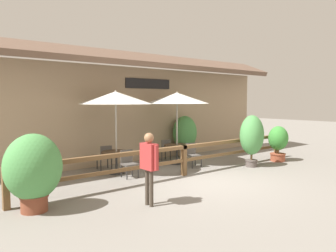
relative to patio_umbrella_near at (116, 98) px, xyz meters
name	(u,v)px	position (x,y,z in m)	size (l,w,h in m)	color
ground_plane	(208,182)	(1.49, -2.64, -2.43)	(60.00, 60.00, 0.00)	gray
building_facade	(130,105)	(1.49, 1.46, -0.26)	(14.28, 1.49, 4.23)	tan
patio_railing	(184,153)	(1.49, -1.59, -1.73)	(10.40, 0.14, 0.95)	brown
patio_umbrella_near	(116,98)	(0.00, 0.00, 0.00)	(2.35, 2.35, 2.67)	#B7B2A8
dining_table_near	(116,156)	(0.00, 0.00, -1.86)	(0.96, 0.96, 0.71)	#4C3826
chair_near_streetside	(129,162)	(0.02, -0.70, -1.97)	(0.45, 0.45, 0.83)	#514C47
chair_near_wallside	(105,156)	(-0.04, 0.70, -1.97)	(0.48, 0.48, 0.83)	#514C47
patio_umbrella_middle	(177,98)	(2.57, -0.01, 0.00)	(2.35, 2.35, 2.67)	#B7B2A8
dining_table_middle	(177,148)	(2.57, -0.01, -1.86)	(0.96, 0.96, 0.71)	#4C3826
chair_middle_streetside	(193,154)	(2.65, -0.78, -1.97)	(0.49, 0.49, 0.83)	#514C47
chair_middle_wallside	(164,149)	(2.59, 0.76, -1.97)	(0.48, 0.48, 0.83)	#514C47
potted_plant_broad_leaf	(33,169)	(-3.21, -2.08, -1.52)	(1.20, 1.08, 1.66)	brown
potted_plant_small_flowering	(252,136)	(4.25, -2.10, -1.34)	(0.90, 0.81, 1.83)	#564C47
potted_plant_tall_tropical	(278,141)	(5.94, -2.09, -1.65)	(0.81, 0.73, 1.36)	#9E4C33
potted_plant_entrance_palm	(185,134)	(3.79, 0.91, -1.47)	(1.04, 0.94, 1.71)	#B7AD99
pedestrian	(149,159)	(-1.09, -3.31, -1.38)	(0.22, 0.58, 1.64)	#42382D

